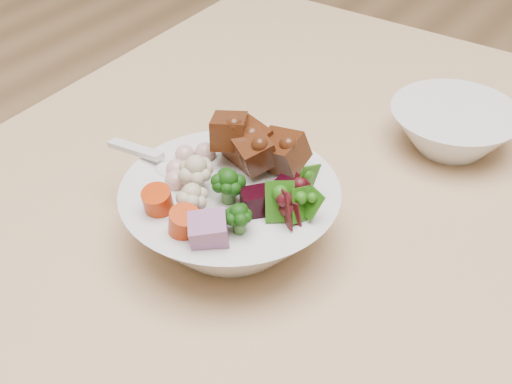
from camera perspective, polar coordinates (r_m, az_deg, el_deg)
food_bowl at (r=0.65m, az=-1.88°, el=-1.52°), size 0.20×0.20×0.11m
soup_spoon at (r=0.67m, az=-7.56°, el=2.14°), size 0.10×0.03×0.02m
side_bowl at (r=0.81m, az=15.46°, el=4.91°), size 0.14×0.14×0.05m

